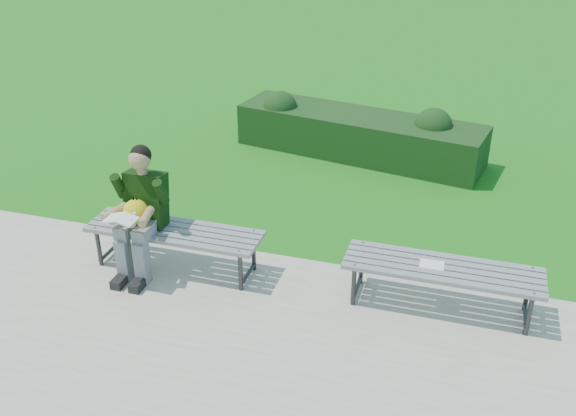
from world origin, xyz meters
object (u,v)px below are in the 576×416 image
(hedge, at_px, (359,133))
(bench_left, at_px, (174,234))
(bench_right, at_px, (442,272))
(paper_sheet, at_px, (432,265))
(seated_boy, at_px, (140,208))

(hedge, relative_size, bench_left, 2.04)
(bench_right, bearing_deg, bench_left, -178.24)
(bench_right, xyz_separation_m, paper_sheet, (-0.10, 0.00, 0.06))
(bench_right, relative_size, seated_boy, 1.37)
(hedge, xyz_separation_m, paper_sheet, (1.37, -3.49, 0.14))
(bench_left, bearing_deg, hedge, 71.53)
(seated_boy, distance_m, paper_sheet, 2.87)
(bench_left, relative_size, bench_right, 1.00)
(hedge, bearing_deg, seated_boy, -112.16)
(bench_left, distance_m, seated_boy, 0.43)
(hedge, xyz_separation_m, seated_boy, (-1.49, -3.66, 0.38))
(paper_sheet, bearing_deg, hedge, 111.39)
(bench_left, distance_m, bench_right, 2.66)
(hedge, height_order, bench_right, hedge)
(bench_right, height_order, paper_sheet, bench_right)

